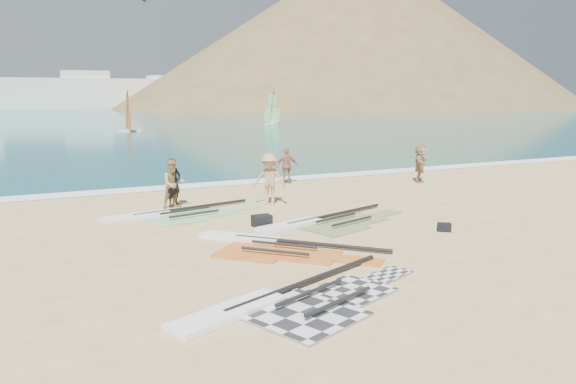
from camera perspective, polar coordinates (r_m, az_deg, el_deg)
name	(u,v)px	position (r m, az deg, el deg)	size (l,w,h in m)	color
ground	(336,253)	(15.31, 4.85, -6.20)	(300.00, 300.00, 0.00)	#D4BB7C
sea	(51,111)	(144.90, -22.91, 7.59)	(300.00, 240.00, 0.06)	#0D575D
surf_line	(201,186)	(26.39, -8.81, 0.62)	(300.00, 1.20, 0.04)	white
headland_main	(360,107)	(170.06, 7.36, 8.55)	(143.00, 143.00, 45.00)	brown
headland_minor	(431,105)	(198.93, 14.35, 8.53)	(70.00, 70.00, 28.00)	brown
rig_grey	(291,302)	(11.68, 0.31, -11.15)	(6.28, 3.79, 0.20)	#28282A
rig_green	(172,215)	(20.11, -11.69, -2.28)	(5.79, 2.84, 0.20)	green
rig_orange	(325,223)	(18.57, 3.76, -3.11)	(5.83, 3.23, 0.20)	orange
rig_red	(269,246)	(15.77, -1.90, -5.49)	(4.54, 5.07, 0.20)	#BE411E
gear_bag_near	(262,221)	(18.17, -2.68, -2.94)	(0.60, 0.44, 0.38)	black
gear_bag_far	(444,227)	(18.23, 15.58, -3.47)	(0.43, 0.30, 0.26)	black
person_wetsuit	(174,183)	(21.60, -11.54, 0.92)	(0.67, 0.44, 1.84)	black
beachgoer_left	(173,184)	(21.44, -11.57, 0.82)	(0.88, 0.69, 1.82)	#A47F4A
beachgoer_mid	(269,179)	(21.56, -1.90, 1.31)	(1.29, 0.74, 2.00)	tan
beachgoer_back	(287,166)	(26.62, -0.12, 2.68)	(1.00, 0.42, 1.71)	#97684F
beachgoer_right	(420,163)	(27.79, 13.27, 2.89)	(1.73, 0.55, 1.87)	#A68057
windsurfer_centre	(128,120)	(64.69, -15.91, 7.07)	(2.51, 3.07, 4.58)	white
windsurfer_right	(272,115)	(76.80, -1.63, 7.85)	(2.55, 2.76, 4.54)	white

